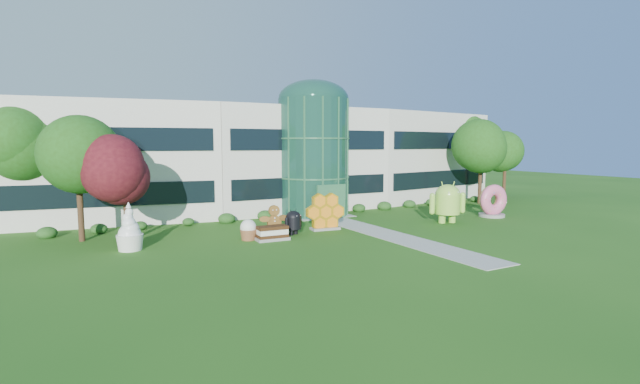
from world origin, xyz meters
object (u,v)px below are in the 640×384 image
android_black (293,221)px  gingerbread (274,220)px  android_green (448,200)px  donut (492,200)px

android_black → gingerbread: 1.30m
android_green → android_black: (-12.40, 1.46, -0.80)m
android_green → donut: android_green is taller
android_green → android_black: bearing=-170.9°
android_green → donut: 5.48m
gingerbread → android_green: bearing=-3.0°
donut → gingerbread: 19.16m
android_black → gingerbread: bearing=141.9°
android_green → donut: size_ratio=1.28×
android_black → donut: (17.85, -1.01, 0.41)m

